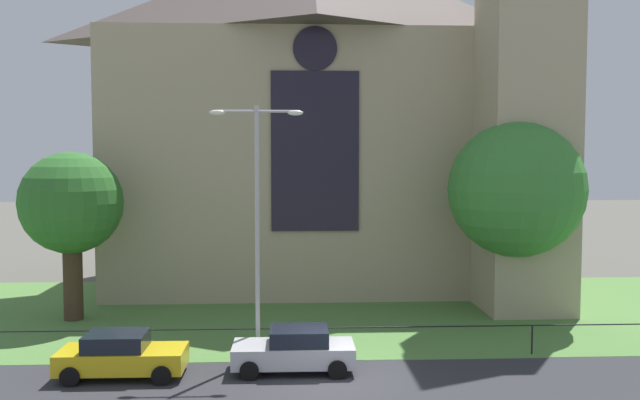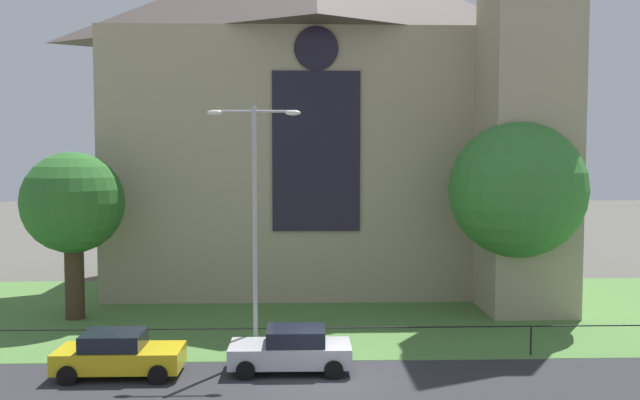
# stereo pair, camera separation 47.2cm
# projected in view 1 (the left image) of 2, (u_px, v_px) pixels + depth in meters

# --- Properties ---
(ground) EXTENTS (160.00, 160.00, 0.00)m
(ground) POSITION_uv_depth(u_px,v_px,m) (319.00, 311.00, 32.21)
(ground) COLOR #56544C
(grass_verge) EXTENTS (120.00, 20.00, 0.01)m
(grass_verge) POSITION_uv_depth(u_px,v_px,m) (321.00, 321.00, 30.21)
(grass_verge) COLOR #517F3D
(grass_verge) RESTS_ON ground
(church_building) EXTENTS (23.20, 16.20, 26.00)m
(church_building) POSITION_uv_depth(u_px,v_px,m) (325.00, 108.00, 38.63)
(church_building) COLOR tan
(church_building) RESTS_ON ground
(iron_railing) EXTENTS (31.32, 0.07, 1.13)m
(iron_railing) POSITION_uv_depth(u_px,v_px,m) (325.00, 331.00, 24.66)
(iron_railing) COLOR black
(iron_railing) RESTS_ON ground
(tree_left_near) EXTENTS (4.61, 4.61, 7.67)m
(tree_left_near) POSITION_uv_depth(u_px,v_px,m) (71.00, 205.00, 30.12)
(tree_left_near) COLOR #423021
(tree_left_near) RESTS_ON ground
(tree_right_near) EXTENTS (6.18, 6.18, 9.04)m
(tree_right_near) POSITION_uv_depth(u_px,v_px,m) (516.00, 190.00, 30.30)
(tree_right_near) COLOR #4C3823
(tree_right_near) RESTS_ON ground
(streetlamp_near) EXTENTS (3.37, 0.26, 9.27)m
(streetlamp_near) POSITION_uv_depth(u_px,v_px,m) (257.00, 202.00, 24.13)
(streetlamp_near) COLOR #B2B2B7
(streetlamp_near) RESTS_ON ground
(parked_car_yellow) EXTENTS (4.21, 2.04, 1.51)m
(parked_car_yellow) POSITION_uv_depth(u_px,v_px,m) (121.00, 355.00, 22.47)
(parked_car_yellow) COLOR gold
(parked_car_yellow) RESTS_ON ground
(parked_car_silver) EXTENTS (4.21, 2.04, 1.51)m
(parked_car_silver) POSITION_uv_depth(u_px,v_px,m) (295.00, 350.00, 23.08)
(parked_car_silver) COLOR #B7B7BC
(parked_car_silver) RESTS_ON ground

